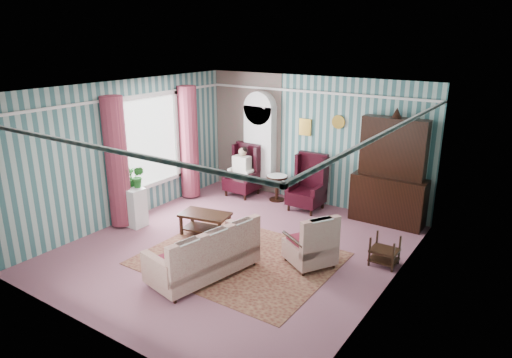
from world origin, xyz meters
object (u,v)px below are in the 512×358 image
Objects in this scene: nest_table at (385,250)px; plant_stand at (132,207)px; wingback_left at (242,170)px; wingback_right at (306,183)px; bookcase at (260,149)px; floral_armchair at (310,241)px; seated_woman at (242,172)px; dresser_hutch at (391,168)px; round_side_table at (277,188)px; sofa at (203,250)px; coffee_table at (205,224)px.

plant_stand reaches higher than nest_table.
wingback_left is 1.00× the size of wingback_right.
bookcase is 2.56× the size of floral_armchair.
bookcase is 0.68m from wingback_left.
floral_armchair is at bearing -36.76° from seated_woman.
dresser_hutch reaches higher than seated_woman.
sofa reaches higher than round_side_table.
dresser_hutch is at bearing 4.41° from seated_woman.
seated_woman is at bearing -175.59° from dresser_hutch.
coffee_table is (-1.01, -2.28, -0.41)m from wingback_right.
wingback_left reaches higher than floral_armchair.
coffee_table is (0.74, -2.28, -0.41)m from wingback_left.
floral_armchair reaches higher than coffee_table.
round_side_table is at bearing -177.36° from dresser_hutch.
wingback_right is 1.43× the size of floral_armchair.
dresser_hutch is 3.88m from coffee_table.
seated_woman is at bearing -122.66° from bookcase.
bookcase is 1.90× the size of seated_woman.
bookcase is at bearing 100.43° from coffee_table.
sofa reaches higher than plant_stand.
coffee_table is at bearing -93.73° from round_side_table.
wingback_left is at bearing 38.05° from sofa.
coffee_table is at bearing -71.98° from seated_woman.
floral_armchair reaches higher than plant_stand.
plant_stand is at bearing 84.76° from sofa.
plant_stand is (-1.05, -3.14, -0.72)m from bookcase.
sofa is 1.93× the size of coffee_table.
sofa is at bearing -139.63° from nest_table.
dresser_hutch is 2.69× the size of floral_armchair.
bookcase is 3.73× the size of round_side_table.
dresser_hutch is 4.24m from sofa.
nest_table is at bearing 12.36° from coffee_table.
dresser_hutch reaches higher than sofa.
floral_armchair is 2.28m from coffee_table.
wingback_left reaches higher than plant_stand.
plant_stand is 3.85m from floral_armchair.
sofa reaches higher than nest_table.
nest_table is at bearing -33.75° from wingback_right.
plant_stand is at bearing 128.26° from floral_armchair.
bookcase is 3.39m from plant_stand.
floral_armchair is at bearing -33.10° from sofa.
round_side_table reaches higher than coffee_table.
plant_stand is 0.91× the size of floral_armchair.
seated_woman is at bearing 73.78° from plant_stand.
plant_stand is 0.44× the size of sofa.
wingback_left is at bearing -175.59° from dresser_hutch.
dresser_hutch is at bearing 4.41° from wingback_left.
wingback_left is 1.43× the size of floral_armchair.
nest_table is 0.29× the size of sofa.
round_side_table is at bearing -20.27° from bookcase.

